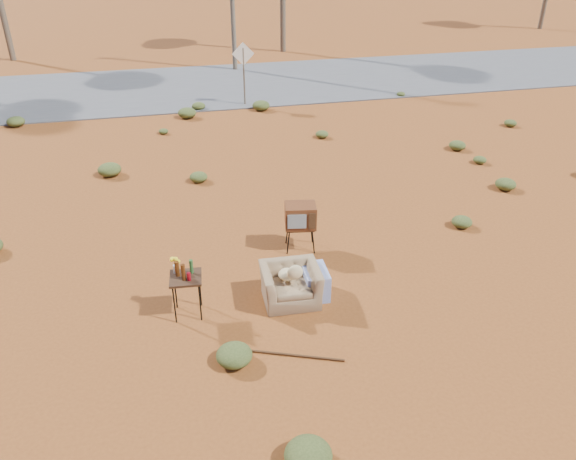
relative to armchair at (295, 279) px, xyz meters
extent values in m
plane|color=brown|center=(-0.35, -0.08, -0.40)|extent=(140.00, 140.00, 0.00)
cube|color=#565659|center=(-0.35, 14.92, -0.38)|extent=(140.00, 7.00, 0.04)
imported|color=olive|center=(-0.09, -0.01, 0.03)|extent=(1.02, 0.69, 0.87)
ellipsoid|color=#D2B980|center=(-0.13, 0.04, 0.10)|extent=(0.31, 0.31, 0.18)
ellipsoid|color=#D2B980|center=(-0.05, -0.18, 0.26)|extent=(0.28, 0.14, 0.28)
cube|color=navy|center=(0.38, 0.06, -0.15)|extent=(0.44, 0.66, 0.51)
cube|color=black|center=(0.52, 1.66, 0.08)|extent=(0.60, 0.50, 0.03)
cylinder|color=black|center=(0.25, 1.52, -0.16)|extent=(0.03, 0.03, 0.49)
cylinder|color=black|center=(0.73, 1.43, -0.16)|extent=(0.03, 0.03, 0.49)
cylinder|color=black|center=(0.31, 1.90, -0.16)|extent=(0.03, 0.03, 0.49)
cylinder|color=black|center=(0.80, 1.81, -0.16)|extent=(0.03, 0.03, 0.49)
cube|color=#612F18|center=(0.52, 1.66, 0.33)|extent=(0.68, 0.57, 0.47)
cube|color=gray|center=(0.40, 1.44, 0.33)|extent=(0.36, 0.08, 0.29)
cube|color=#472D19|center=(0.69, 1.38, 0.33)|extent=(0.14, 0.04, 0.33)
cube|color=#382414|center=(-1.84, 0.00, 0.32)|extent=(0.56, 0.56, 0.04)
cylinder|color=black|center=(-2.07, -0.18, -0.04)|extent=(0.02, 0.02, 0.72)
cylinder|color=black|center=(-1.66, -0.22, -0.04)|extent=(0.02, 0.02, 0.72)
cylinder|color=black|center=(-2.03, 0.23, -0.04)|extent=(0.02, 0.02, 0.72)
cylinder|color=black|center=(-1.62, 0.19, -0.04)|extent=(0.02, 0.02, 0.72)
cylinder|color=#45210B|center=(-1.96, 0.07, 0.47)|extent=(0.07, 0.07, 0.27)
cylinder|color=#45210B|center=(-1.87, -0.08, 0.48)|extent=(0.07, 0.07, 0.29)
cylinder|color=#285223|center=(-1.73, 0.10, 0.46)|extent=(0.06, 0.06, 0.25)
cylinder|color=red|center=(-1.79, -0.11, 0.41)|extent=(0.07, 0.07, 0.13)
cylinder|color=silver|center=(-1.98, 0.17, 0.41)|extent=(0.08, 0.08, 0.14)
ellipsoid|color=yellow|center=(-1.98, 0.17, 0.57)|extent=(0.17, 0.17, 0.12)
cylinder|color=#492813|center=(-0.39, -1.44, -0.38)|extent=(1.46, 0.63, 0.04)
cylinder|color=brown|center=(1.15, 11.92, 0.60)|extent=(0.06, 0.06, 2.00)
cube|color=silver|center=(1.15, 11.92, 1.40)|extent=(0.78, 0.04, 0.78)
ellipsoid|color=#4F5926|center=(4.15, 1.72, -0.28)|extent=(0.44, 0.44, 0.24)
ellipsoid|color=#4F5926|center=(-3.35, 6.42, -0.24)|extent=(0.60, 0.60, 0.33)
ellipsoid|color=#4F5926|center=(6.45, 4.92, -0.30)|extent=(0.36, 0.36, 0.20)
ellipsoid|color=#4F5926|center=(2.85, 7.92, -0.29)|extent=(0.40, 0.40, 0.22)
ellipsoid|color=#4F5926|center=(-1.85, 9.42, -0.32)|extent=(0.30, 0.30, 0.17)
camera|label=1|loc=(-2.01, -7.79, 5.40)|focal=35.00mm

